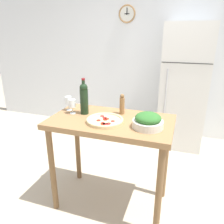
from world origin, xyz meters
name	(u,v)px	position (x,y,z in m)	size (l,w,h in m)	color
ground_plane	(111,201)	(0.00, 0.00, 0.00)	(14.00, 14.00, 0.00)	#BCAD93
wall_back	(149,57)	(0.00, 1.96, 1.30)	(6.40, 0.08, 2.60)	silver
refrigerator	(184,88)	(0.60, 1.60, 0.91)	(0.65, 0.65, 1.82)	silver
prep_counter	(111,133)	(0.00, 0.00, 0.80)	(1.13, 0.64, 0.94)	olive
wine_bottle	(84,98)	(-0.29, 0.06, 1.10)	(0.08, 0.08, 0.35)	black
wine_glass_near	(72,104)	(-0.41, 0.03, 1.04)	(0.07, 0.07, 0.15)	silver
wine_glass_far	(68,101)	(-0.49, 0.10, 1.04)	(0.07, 0.07, 0.15)	silver
pepper_mill	(122,104)	(0.06, 0.17, 1.04)	(0.05, 0.05, 0.20)	olive
salad_bowl	(148,121)	(0.35, -0.08, 1.00)	(0.26, 0.26, 0.13)	silver
homemade_pizza	(105,120)	(-0.03, -0.08, 0.95)	(0.33, 0.33, 0.03)	#DBC189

